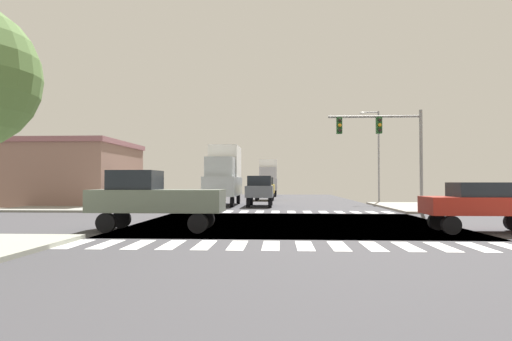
{
  "coord_description": "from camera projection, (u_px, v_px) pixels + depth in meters",
  "views": [
    {
      "loc": [
        -0.49,
        -20.41,
        1.9
      ],
      "look_at": [
        -1.96,
        6.93,
        2.61
      ],
      "focal_mm": 30.76,
      "sensor_mm": 36.0,
      "label": 1
    }
  ],
  "objects": [
    {
      "name": "bank_building",
      "position": [
        61.0,
        173.0,
        36.95
      ],
      "size": [
        12.81,
        10.07,
        5.26
      ],
      "color": "#88655A",
      "rests_on": "ground"
    },
    {
      "name": "crosswalk_far",
      "position": [
        283.0,
        212.0,
        27.6
      ],
      "size": [
        13.5,
        2.0,
        0.01
      ],
      "color": "silver",
      "rests_on": "ground"
    },
    {
      "name": "suv_leading_1",
      "position": [
        265.0,
        187.0,
        44.95
      ],
      "size": [
        1.96,
        4.6,
        2.34
      ],
      "rotation": [
        0.0,
        0.0,
        3.14
      ],
      "color": "black",
      "rests_on": "ground"
    },
    {
      "name": "traffic_signal_mast",
      "position": [
        385.0,
        137.0,
        27.06
      ],
      "size": [
        5.77,
        0.55,
        6.34
      ],
      "color": "gray",
      "rests_on": "ground"
    },
    {
      "name": "sedan_trailing_3",
      "position": [
        483.0,
        203.0,
        16.45
      ],
      "size": [
        4.3,
        1.8,
        1.88
      ],
      "rotation": [
        0.0,
        0.0,
        1.57
      ],
      "color": "black",
      "rests_on": "ground"
    },
    {
      "name": "sidewalk_corner_nw",
      "position": [
        113.0,
        206.0,
        32.98
      ],
      "size": [
        12.0,
        12.0,
        0.14
      ],
      "color": "gray",
      "rests_on": "ground"
    },
    {
      "name": "ground",
      "position": [
        290.0,
        223.0,
        20.3
      ],
      "size": [
        90.0,
        90.0,
        0.05
      ],
      "color": "#38373B"
    },
    {
      "name": "pickup_queued_2",
      "position": [
        153.0,
        197.0,
        17.13
      ],
      "size": [
        5.1,
        2.0,
        2.35
      ],
      "rotation": [
        0.0,
        0.0,
        1.57
      ],
      "color": "black",
      "rests_on": "ground"
    },
    {
      "name": "street_lamp",
      "position": [
        376.0,
        148.0,
        39.05
      ],
      "size": [
        1.78,
        0.32,
        8.21
      ],
      "color": "gray",
      "rests_on": "ground"
    },
    {
      "name": "sidewalk_corner_ne",
      "position": [
        467.0,
        207.0,
        31.58
      ],
      "size": [
        12.0,
        12.0,
        0.14
      ],
      "color": "gray",
      "rests_on": "ground"
    },
    {
      "name": "crosswalk_near",
      "position": [
        288.0,
        246.0,
        13.02
      ],
      "size": [
        13.5,
        2.0,
        0.01
      ],
      "color": "silver",
      "rests_on": "ground"
    },
    {
      "name": "pickup_middle_3",
      "position": [
        260.0,
        190.0,
        33.77
      ],
      "size": [
        2.0,
        5.1,
        2.35
      ],
      "rotation": [
        0.0,
        0.0,
        3.14
      ],
      "color": "black",
      "rests_on": "ground"
    },
    {
      "name": "box_truck_inner_2",
      "position": [
        224.0,
        174.0,
        35.57
      ],
      "size": [
        2.4,
        7.2,
        4.85
      ],
      "rotation": [
        0.0,
        0.0,
        3.14
      ],
      "color": "black",
      "rests_on": "ground"
    },
    {
      "name": "box_truck_outer_1",
      "position": [
        268.0,
        177.0,
        58.59
      ],
      "size": [
        2.4,
        7.2,
        4.85
      ],
      "rotation": [
        0.0,
        0.0,
        3.14
      ],
      "color": "black",
      "rests_on": "ground"
    }
  ]
}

